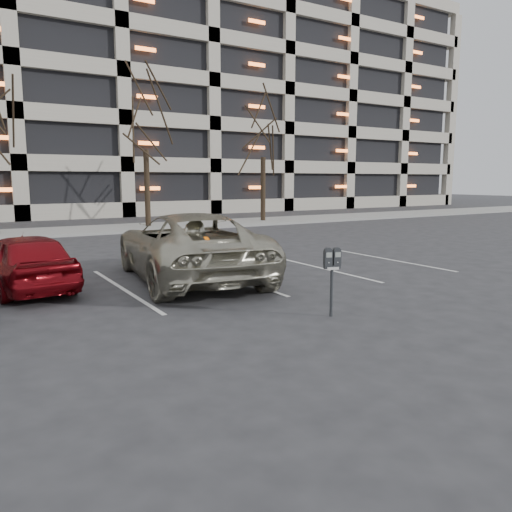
{
  "coord_description": "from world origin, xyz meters",
  "views": [
    {
      "loc": [
        -4.61,
        -8.82,
        2.48
      ],
      "look_at": [
        -0.03,
        -1.3,
        1.13
      ],
      "focal_mm": 35.0,
      "sensor_mm": 36.0,
      "label": 1
    }
  ],
  "objects_px": {
    "parking_meter": "(332,265)",
    "suv_silver": "(189,246)",
    "tree_c": "(144,100)",
    "car_red": "(26,261)",
    "tree_d": "(263,117)"
  },
  "relations": [
    {
      "from": "suv_silver",
      "to": "car_red",
      "type": "xyz_separation_m",
      "value": [
        -3.67,
        0.73,
        -0.17
      ]
    },
    {
      "from": "parking_meter",
      "to": "suv_silver",
      "type": "bearing_deg",
      "value": 118.11
    },
    {
      "from": "suv_silver",
      "to": "car_red",
      "type": "bearing_deg",
      "value": -3.04
    },
    {
      "from": "parking_meter",
      "to": "car_red",
      "type": "height_order",
      "value": "car_red"
    },
    {
      "from": "parking_meter",
      "to": "suv_silver",
      "type": "relative_size",
      "value": 0.2
    },
    {
      "from": "suv_silver",
      "to": "car_red",
      "type": "distance_m",
      "value": 3.75
    },
    {
      "from": "parking_meter",
      "to": "suv_silver",
      "type": "xyz_separation_m",
      "value": [
        -0.79,
        4.56,
        -0.12
      ]
    },
    {
      "from": "parking_meter",
      "to": "car_red",
      "type": "bearing_deg",
      "value": 148.37
    },
    {
      "from": "tree_d",
      "to": "car_red",
      "type": "xyz_separation_m",
      "value": [
        -14.28,
        -12.65,
        -5.39
      ]
    },
    {
      "from": "car_red",
      "to": "suv_silver",
      "type": "bearing_deg",
      "value": 162.64
    },
    {
      "from": "suv_silver",
      "to": "car_red",
      "type": "relative_size",
      "value": 1.64
    },
    {
      "from": "tree_c",
      "to": "suv_silver",
      "type": "distance_m",
      "value": 14.94
    },
    {
      "from": "car_red",
      "to": "tree_c",
      "type": "bearing_deg",
      "value": -125.97
    },
    {
      "from": "tree_c",
      "to": "parking_meter",
      "type": "distance_m",
      "value": 18.97
    },
    {
      "from": "suv_silver",
      "to": "parking_meter",
      "type": "bearing_deg",
      "value": 108.11
    }
  ]
}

